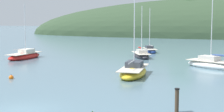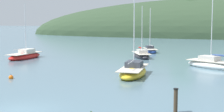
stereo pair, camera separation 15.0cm
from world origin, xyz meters
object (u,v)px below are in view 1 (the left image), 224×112
sailboat_blue_center (134,72)px  sailboat_navy_dinghy (141,55)px  sailboat_orange_cutter (213,64)px  sailboat_red_portside (25,56)px  sailboat_cream_ketch (150,50)px  mooring_buoy_outer (11,78)px  jetty_piling (177,100)px

sailboat_blue_center → sailboat_navy_dinghy: bearing=98.6°
sailboat_navy_dinghy → sailboat_orange_cutter: (9.76, -7.52, 0.04)m
sailboat_red_portside → sailboat_orange_cutter: (25.07, -1.75, 0.01)m
sailboat_red_portside → sailboat_cream_ketch: bearing=42.1°
sailboat_blue_center → mooring_buoy_outer: bearing=-155.1°
sailboat_orange_cutter → jetty_piling: sailboat_orange_cutter is taller
sailboat_cream_ketch → sailboat_blue_center: bearing=-84.0°
sailboat_red_portside → mooring_buoy_outer: (7.08, -14.25, -0.27)m
sailboat_orange_cutter → jetty_piling: bearing=-96.3°
sailboat_cream_ketch → mooring_buoy_outer: (-8.07, -27.93, -0.20)m
mooring_buoy_outer → sailboat_blue_center: bearing=24.9°
sailboat_orange_cutter → sailboat_red_portside: bearing=176.0°
sailboat_blue_center → mooring_buoy_outer: 11.60m
sailboat_cream_ketch → sailboat_blue_center: 23.18m
sailboat_orange_cutter → mooring_buoy_outer: 21.90m
sailboat_navy_dinghy → jetty_piling: bearing=-74.3°
sailboat_navy_dinghy → sailboat_blue_center: 15.31m
sailboat_navy_dinghy → mooring_buoy_outer: size_ratio=13.90×
sailboat_cream_ketch → jetty_piling: (7.76, -34.94, 0.42)m
sailboat_navy_dinghy → sailboat_orange_cutter: bearing=-37.6°
sailboat_navy_dinghy → mooring_buoy_outer: 21.64m
sailboat_navy_dinghy → sailboat_orange_cutter: 12.32m
mooring_buoy_outer → sailboat_navy_dinghy: bearing=67.7°
sailboat_red_portside → sailboat_navy_dinghy: sailboat_red_portside is taller
sailboat_cream_ketch → mooring_buoy_outer: 29.07m
sailboat_cream_ketch → mooring_buoy_outer: sailboat_cream_ketch is taller
mooring_buoy_outer → jetty_piling: jetty_piling is taller
sailboat_navy_dinghy → sailboat_orange_cutter: size_ratio=0.95×
sailboat_red_portside → sailboat_navy_dinghy: 16.35m
sailboat_cream_ketch → sailboat_blue_center: (2.44, -23.05, 0.08)m
sailboat_cream_ketch → sailboat_red_portside: size_ratio=0.95×
sailboat_navy_dinghy → sailboat_orange_cutter: sailboat_orange_cutter is taller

